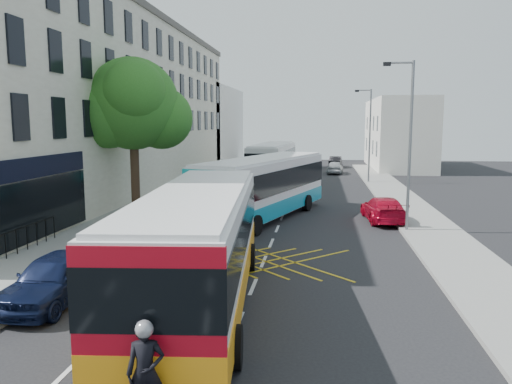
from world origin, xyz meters
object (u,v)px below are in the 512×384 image
(street_tree, at_px, (132,105))
(parked_car_blue, at_px, (55,278))
(bus_near, at_px, (199,244))
(distant_car_grey, at_px, (286,163))
(lamp_near, at_px, (408,137))
(red_hatchback, at_px, (383,209))
(distant_car_silver, at_px, (335,167))
(bus_mid, at_px, (264,187))
(lamp_far, at_px, (369,130))
(parked_car_silver, at_px, (163,227))
(bus_far, at_px, (273,161))
(motorbike, at_px, (146,378))
(distant_car_dark, at_px, (335,162))

(street_tree, relative_size, parked_car_blue, 2.02)
(bus_near, xyz_separation_m, distant_car_grey, (-0.45, 42.49, -1.05))
(street_tree, xyz_separation_m, distant_car_grey, (6.68, 28.94, -5.56))
(lamp_near, xyz_separation_m, bus_near, (-7.58, -10.59, -2.84))
(red_hatchback, relative_size, distant_car_silver, 1.18)
(bus_mid, height_order, distant_car_silver, bus_mid)
(lamp_far, distance_m, parked_car_silver, 25.96)
(lamp_near, height_order, bus_near, lamp_near)
(lamp_near, distance_m, bus_near, 13.33)
(bus_far, xyz_separation_m, distant_car_silver, (5.87, 7.04, -1.12))
(lamp_near, xyz_separation_m, distant_car_grey, (-8.03, 31.90, -3.89))
(street_tree, bearing_deg, lamp_near, -11.40)
(bus_far, relative_size, distant_car_grey, 2.33)
(lamp_far, distance_m, distant_car_grey, 14.88)
(motorbike, bearing_deg, parked_car_blue, 117.73)
(street_tree, distance_m, motorbike, 21.83)
(street_tree, xyz_separation_m, bus_far, (6.25, 18.11, -4.51))
(lamp_far, xyz_separation_m, red_hatchback, (-0.70, -17.35, -3.95))
(street_tree, height_order, distant_car_grey, street_tree)
(bus_far, bearing_deg, bus_near, -84.90)
(red_hatchback, distance_m, distant_car_grey, 30.16)
(bus_mid, distance_m, bus_far, 18.51)
(lamp_near, distance_m, distant_car_grey, 33.13)
(bus_far, bearing_deg, red_hatchback, -63.66)
(distant_car_grey, bearing_deg, lamp_near, -69.94)
(red_hatchback, bearing_deg, bus_near, 57.64)
(lamp_far, xyz_separation_m, bus_near, (-7.58, -30.59, -2.84))
(red_hatchback, relative_size, distant_car_dark, 1.15)
(bus_far, bearing_deg, lamp_near, -64.64)
(parked_car_blue, distance_m, distant_car_dark, 48.01)
(bus_mid, relative_size, distant_car_dark, 3.09)
(distant_car_grey, xyz_separation_m, distant_car_silver, (5.44, -3.78, -0.06))
(bus_far, distance_m, parked_car_blue, 32.42)
(lamp_near, distance_m, bus_mid, 8.13)
(bus_mid, relative_size, motorbike, 5.59)
(lamp_near, bearing_deg, motorbike, -112.69)
(lamp_far, xyz_separation_m, distant_car_silver, (-2.59, 8.12, -3.95))
(street_tree, relative_size, distant_car_grey, 1.68)
(bus_mid, bearing_deg, bus_near, -74.26)
(lamp_far, bearing_deg, distant_car_silver, 107.67)
(parked_car_silver, relative_size, distant_car_grey, 0.72)
(parked_car_blue, xyz_separation_m, parked_car_silver, (0.70, 8.02, -0.13))
(lamp_near, xyz_separation_m, motorbike, (-7.00, -16.74, -3.68))
(street_tree, xyz_separation_m, bus_near, (7.13, -13.56, -4.52))
(bus_near, relative_size, motorbike, 5.51)
(distant_car_silver, bearing_deg, parked_car_blue, 81.63)
(distant_car_grey, bearing_deg, distant_car_dark, 41.09)
(bus_mid, bearing_deg, lamp_near, -2.50)
(bus_mid, bearing_deg, motorbike, -71.98)
(lamp_near, height_order, distant_car_grey, lamp_near)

